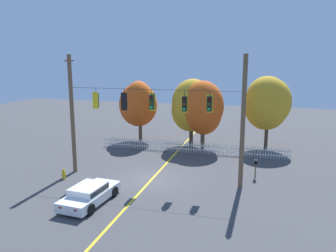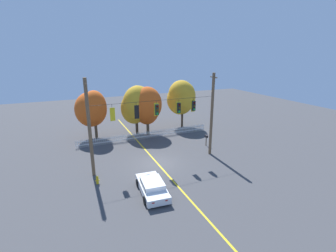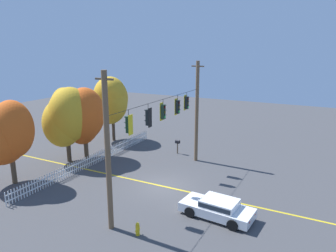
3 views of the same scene
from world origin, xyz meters
name	(u,v)px [view 2 (image 2 of 3)]	position (x,y,z in m)	size (l,w,h in m)	color
ground	(157,163)	(0.00, 0.00, 0.00)	(80.00, 80.00, 0.00)	#424244
lane_centerline_stripe	(157,163)	(0.00, 0.00, 0.00)	(0.16, 36.00, 0.01)	gold
signal_support_span	(157,121)	(0.00, 0.00, 4.42)	(12.58, 1.10, 8.72)	brown
traffic_signal_southbound_primary	(112,114)	(-4.14, -0.01, 5.51)	(0.43, 0.38, 1.46)	black
traffic_signal_westbound_side	(136,112)	(-1.96, -0.01, 5.51)	(0.43, 0.38, 1.49)	black
traffic_signal_northbound_primary	(157,110)	(0.02, 0.01, 5.51)	(0.43, 0.38, 1.49)	black
traffic_signal_northbound_secondary	(179,108)	(2.31, 0.01, 5.48)	(0.43, 0.38, 1.52)	black
traffic_signal_eastbound_side	(194,106)	(3.95, 0.01, 5.54)	(0.43, 0.38, 1.44)	black
white_picket_fence	(146,135)	(1.32, 7.41, 0.49)	(17.17, 0.06, 0.98)	white
autumn_maple_near_fence	(92,109)	(-4.76, 10.19, 3.91)	(3.94, 4.08, 6.26)	brown
autumn_maple_mid	(136,105)	(0.86, 9.83, 4.01)	(4.19, 3.86, 6.57)	#473828
autumn_oak_far_east	(147,106)	(2.07, 9.04, 3.85)	(3.90, 3.35, 6.45)	brown
autumn_maple_far_west	(182,97)	(7.89, 10.54, 4.43)	(4.23, 3.81, 6.88)	#473828
parked_car	(152,186)	(-2.29, -4.88, 0.60)	(2.24, 4.42, 1.15)	white
fire_hydrant	(97,180)	(-6.06, -1.69, 0.37)	(0.38, 0.22, 0.75)	gold
roadside_mailbox	(206,137)	(7.07, 2.25, 1.08)	(0.25, 0.44, 1.33)	brown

